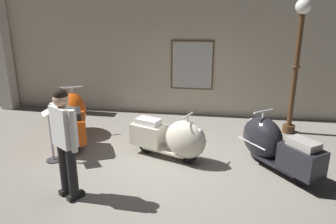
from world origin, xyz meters
The scene contains 8 objects.
ground_plane centered at (0.00, 0.00, 0.00)m, with size 60.00×60.00×0.00m, color slate.
showroom_back_wall centered at (-0.17, 3.34, 1.90)m, with size 18.00×0.63×3.80m.
scooter_0 centered at (-2.27, 1.19, 0.50)m, with size 1.22×1.85×1.10m.
scooter_1 centered at (0.05, 0.47, 0.43)m, with size 1.60×0.96×0.95m.
scooter_2 centered at (1.85, 0.38, 0.47)m, with size 1.40×1.61×1.02m.
lamppost centered at (2.49, 2.27, 1.77)m, with size 0.32×0.32×2.96m.
visitor_0 centered at (-1.35, -1.05, 1.00)m, with size 0.50×0.42×1.73m.
info_stanchion centered at (-2.20, 0.05, 0.43)m, with size 0.37×0.39×1.04m.
Camera 1 is at (0.85, -5.24, 2.85)m, focal length 35.30 mm.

